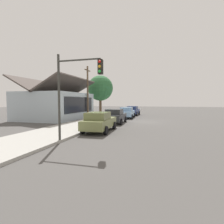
% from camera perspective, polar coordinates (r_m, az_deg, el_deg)
% --- Properties ---
extents(ground_plane, '(120.00, 120.00, 0.00)m').
position_cam_1_polar(ground_plane, '(22.05, 9.68, -3.00)').
color(ground_plane, '#4C4947').
extents(sidewalk_curb, '(60.00, 4.20, 0.16)m').
position_cam_1_polar(sidewalk_curb, '(23.30, -4.15, -2.41)').
color(sidewalk_curb, '#A3A099').
rests_on(sidewalk_curb, ground).
extents(car_olive, '(4.61, 2.15, 1.59)m').
position_cam_1_polar(car_olive, '(14.62, -4.04, -3.05)').
color(car_olive, olive).
rests_on(car_olive, ground).
extents(car_charcoal, '(4.37, 2.14, 1.59)m').
position_cam_1_polar(car_charcoal, '(20.00, 1.00, -1.27)').
color(car_charcoal, '#2D3035').
rests_on(car_charcoal, ground).
extents(car_skyblue, '(4.59, 2.14, 1.59)m').
position_cam_1_polar(car_skyblue, '(26.15, 4.74, -0.15)').
color(car_skyblue, '#8CB7E0').
rests_on(car_skyblue, ground).
extents(car_navy, '(4.42, 2.07, 1.59)m').
position_cam_1_polar(car_navy, '(31.50, 6.64, 0.46)').
color(car_navy, navy).
rests_on(car_navy, ground).
extents(storefront_building, '(10.61, 7.37, 5.62)m').
position_cam_1_polar(storefront_building, '(26.32, -17.12, 2.20)').
color(storefront_building, '#ADBCC6').
rests_on(storefront_building, ground).
extents(shade_tree, '(4.43, 4.43, 6.96)m').
position_cam_1_polar(shade_tree, '(31.90, -3.72, 7.53)').
color(shade_tree, brown).
rests_on(shade_tree, ground).
extents(traffic_light_main, '(0.37, 2.79, 5.20)m').
position_cam_1_polar(traffic_light_main, '(10.59, -11.67, 8.89)').
color(traffic_light_main, '#383833').
rests_on(traffic_light_main, ground).
extents(utility_pole_wooden, '(1.80, 0.24, 7.50)m').
position_cam_1_polar(utility_pole_wooden, '(26.42, -7.74, 6.62)').
color(utility_pole_wooden, brown).
rests_on(utility_pole_wooden, ground).
extents(fire_hydrant_red, '(0.22, 0.22, 0.71)m').
position_cam_1_polar(fire_hydrant_red, '(29.38, 2.94, -0.36)').
color(fire_hydrant_red, red).
rests_on(fire_hydrant_red, sidewalk_curb).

